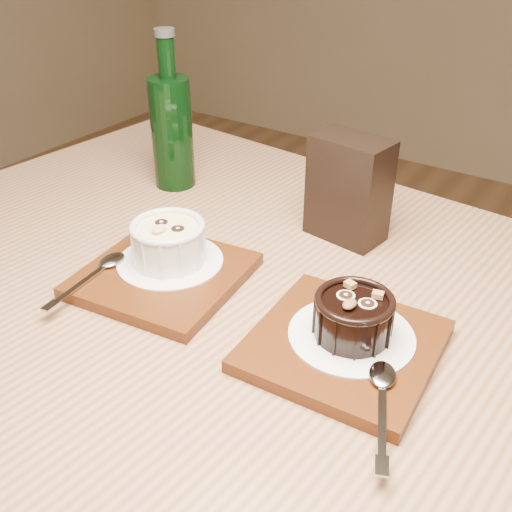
{
  "coord_description": "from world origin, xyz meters",
  "views": [
    {
      "loc": [
        0.54,
        -0.23,
        1.16
      ],
      "look_at": [
        0.22,
        0.23,
        0.81
      ],
      "focal_mm": 42.0,
      "sensor_mm": 36.0,
      "label": 1
    }
  ],
  "objects_px": {
    "table": "(269,374)",
    "condiment_stand": "(349,189)",
    "ramekin_dark": "(354,315)",
    "green_bottle": "(172,129)",
    "ramekin_white": "(168,241)",
    "tray_left": "(164,275)",
    "tray_right": "(343,346)"
  },
  "relations": [
    {
      "from": "tray_right",
      "to": "green_bottle",
      "type": "bearing_deg",
      "value": 152.3
    },
    {
      "from": "tray_left",
      "to": "green_bottle",
      "type": "height_order",
      "value": "green_bottle"
    },
    {
      "from": "table",
      "to": "condiment_stand",
      "type": "relative_size",
      "value": 9.06
    },
    {
      "from": "green_bottle",
      "to": "condiment_stand",
      "type": "bearing_deg",
      "value": 0.46
    },
    {
      "from": "tray_left",
      "to": "tray_right",
      "type": "height_order",
      "value": "same"
    },
    {
      "from": "tray_right",
      "to": "green_bottle",
      "type": "height_order",
      "value": "green_bottle"
    },
    {
      "from": "table",
      "to": "ramekin_white",
      "type": "relative_size",
      "value": 13.99
    },
    {
      "from": "tray_right",
      "to": "green_bottle",
      "type": "distance_m",
      "value": 0.47
    },
    {
      "from": "ramekin_white",
      "to": "ramekin_dark",
      "type": "bearing_deg",
      "value": 1.13
    },
    {
      "from": "tray_left",
      "to": "ramekin_dark",
      "type": "distance_m",
      "value": 0.25
    },
    {
      "from": "table",
      "to": "green_bottle",
      "type": "height_order",
      "value": "green_bottle"
    },
    {
      "from": "table",
      "to": "ramekin_dark",
      "type": "distance_m",
      "value": 0.17
    },
    {
      "from": "tray_left",
      "to": "table",
      "type": "bearing_deg",
      "value": 6.76
    },
    {
      "from": "ramekin_dark",
      "to": "green_bottle",
      "type": "distance_m",
      "value": 0.46
    },
    {
      "from": "green_bottle",
      "to": "ramekin_dark",
      "type": "bearing_deg",
      "value": -26.37
    },
    {
      "from": "ramekin_white",
      "to": "green_bottle",
      "type": "distance_m",
      "value": 0.26
    },
    {
      "from": "tray_right",
      "to": "table",
      "type": "bearing_deg",
      "value": 173.12
    },
    {
      "from": "table",
      "to": "ramekin_dark",
      "type": "height_order",
      "value": "ramekin_dark"
    },
    {
      "from": "ramekin_white",
      "to": "green_bottle",
      "type": "bearing_deg",
      "value": 131.47
    },
    {
      "from": "tray_left",
      "to": "ramekin_white",
      "type": "bearing_deg",
      "value": 105.77
    },
    {
      "from": "condiment_stand",
      "to": "tray_left",
      "type": "bearing_deg",
      "value": -120.41
    },
    {
      "from": "ramekin_dark",
      "to": "tray_left",
      "type": "bearing_deg",
      "value": -175.3
    },
    {
      "from": "tray_left",
      "to": "condiment_stand",
      "type": "bearing_deg",
      "value": 59.59
    },
    {
      "from": "green_bottle",
      "to": "tray_right",
      "type": "bearing_deg",
      "value": -27.7
    },
    {
      "from": "table",
      "to": "green_bottle",
      "type": "xyz_separation_m",
      "value": [
        -0.31,
        0.2,
        0.18
      ]
    },
    {
      "from": "condiment_stand",
      "to": "table",
      "type": "bearing_deg",
      "value": -86.87
    },
    {
      "from": "ramekin_white",
      "to": "condiment_stand",
      "type": "height_order",
      "value": "condiment_stand"
    },
    {
      "from": "tray_left",
      "to": "ramekin_dark",
      "type": "height_order",
      "value": "ramekin_dark"
    },
    {
      "from": "tray_right",
      "to": "condiment_stand",
      "type": "xyz_separation_m",
      "value": [
        -0.11,
        0.22,
        0.06
      ]
    },
    {
      "from": "table",
      "to": "green_bottle",
      "type": "bearing_deg",
      "value": 146.92
    },
    {
      "from": "ramekin_dark",
      "to": "condiment_stand",
      "type": "distance_m",
      "value": 0.24
    },
    {
      "from": "tray_left",
      "to": "ramekin_dark",
      "type": "xyz_separation_m",
      "value": [
        0.24,
        0.02,
        0.03
      ]
    }
  ]
}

